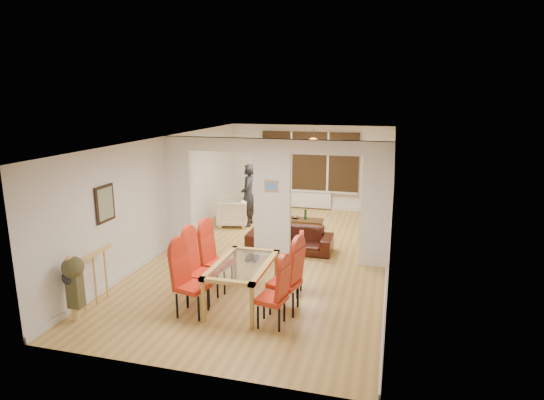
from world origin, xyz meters
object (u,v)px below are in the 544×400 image
at_px(dining_chair_lb, 202,269).
at_px(armchair, 232,212).
at_px(dining_chair_lc, 218,259).
at_px(television, 371,215).
at_px(coffee_table, 304,223).
at_px(sofa, 290,239).
at_px(dining_chair_la, 192,282).
at_px(bottle, 305,214).
at_px(dining_table, 243,284).
at_px(dining_chair_ra, 271,294).
at_px(person, 248,195).
at_px(bowl, 295,217).
at_px(dining_chair_rb, 284,278).
at_px(dining_chair_rc, 290,266).

xyz_separation_m(dining_chair_lb, armchair, (-1.11, 4.57, -0.21)).
relative_size(dining_chair_lc, television, 1.13).
height_order(dining_chair_lb, television, dining_chair_lb).
height_order(dining_chair_lb, armchair, dining_chair_lb).
distance_m(dining_chair_lb, coffee_table, 4.93).
bearing_deg(sofa, dining_chair_la, -104.42).
height_order(dining_chair_lb, sofa, dining_chair_lb).
bearing_deg(bottle, dining_table, -91.98).
bearing_deg(dining_table, coffee_table, 88.53).
xyz_separation_m(dining_chair_ra, person, (-2.04, 5.19, 0.33)).
bearing_deg(bottle, bowl, 176.64).
bearing_deg(dining_chair_lb, dining_chair_rb, 5.13).
xyz_separation_m(dining_chair_rb, sofa, (-0.58, 2.94, -0.29)).
height_order(dining_chair_la, dining_chair_lb, dining_chair_lb).
bearing_deg(dining_chair_lb, dining_chair_ra, -15.50).
distance_m(dining_table, television, 5.75).
height_order(dining_chair_lc, bowl, dining_chair_lc).
bearing_deg(dining_chair_rc, bottle, 84.56).
height_order(dining_chair_ra, coffee_table, dining_chair_ra).
xyz_separation_m(dining_chair_ra, sofa, (-0.49, 3.45, -0.23)).
bearing_deg(dining_chair_la, armchair, 115.27).
relative_size(armchair, person, 0.48).
bearing_deg(dining_chair_lc, person, 110.24).
xyz_separation_m(armchair, bottle, (1.98, 0.30, 0.00)).
distance_m(person, television, 3.40).
height_order(dining_chair_la, bowl, dining_chair_la).
bearing_deg(dining_chair_la, dining_chair_ra, 11.97).
bearing_deg(bowl, person, -171.60).
bearing_deg(dining_table, dining_chair_ra, -41.00).
relative_size(dining_chair_la, person, 0.67).
height_order(dining_table, sofa, dining_table).
xyz_separation_m(sofa, bowl, (-0.28, 1.93, -0.03)).
relative_size(dining_chair_la, sofa, 0.59).
relative_size(dining_chair_rc, sofa, 0.54).
bearing_deg(television, bowl, 121.01).
bearing_deg(television, dining_chair_lc, 166.56).
distance_m(dining_chair_lb, sofa, 3.09).
bearing_deg(person, bowl, 88.28).
xyz_separation_m(dining_table, dining_chair_la, (-0.67, -0.56, 0.19)).
bearing_deg(dining_chair_lb, coffee_table, 85.04).
distance_m(dining_chair_lb, bowl, 4.92).
bearing_deg(sofa, bowl, 97.66).
height_order(sofa, armchair, armchair).
relative_size(armchair, bowl, 3.84).
xyz_separation_m(dining_chair_lc, dining_chair_ra, (1.29, -1.05, -0.07)).
bearing_deg(bottle, dining_chair_ra, -84.72).
bearing_deg(dining_table, television, 71.03).
height_order(dining_chair_lb, person, person).
xyz_separation_m(dining_chair_rc, bowl, (-0.80, 4.19, -0.26)).
relative_size(dining_chair_rb, dining_chair_rc, 1.10).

